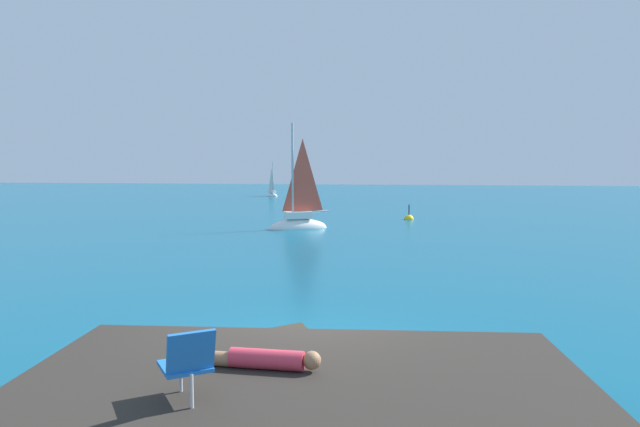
% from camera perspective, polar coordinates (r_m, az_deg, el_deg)
% --- Properties ---
extents(ground_plane, '(160.00, 160.00, 0.00)m').
position_cam_1_polar(ground_plane, '(9.81, -1.76, -13.67)').
color(ground_plane, '#0F5675').
extents(shore_ledge, '(6.95, 4.88, 0.68)m').
position_cam_1_polar(shore_ledge, '(6.79, -1.91, -19.27)').
color(shore_ledge, '#2D2823').
rests_on(shore_ledge, ground).
extents(boulder_seaward, '(1.89, 1.87, 1.04)m').
position_cam_1_polar(boulder_seaward, '(9.09, -5.02, -15.21)').
color(boulder_seaward, '#312C21').
rests_on(boulder_seaward, ground).
extents(boulder_inland, '(0.84, 1.06, 0.72)m').
position_cam_1_polar(boulder_inland, '(9.06, 0.58, -15.26)').
color(boulder_inland, '#302526').
rests_on(boulder_inland, ground).
extents(sailboat_near, '(3.07, 2.30, 5.61)m').
position_cam_1_polar(sailboat_near, '(27.88, -2.16, -0.90)').
color(sailboat_near, white).
rests_on(sailboat_near, ground).
extents(sailboat_far, '(1.72, 1.93, 3.69)m').
position_cam_1_polar(sailboat_far, '(56.50, -4.79, 1.92)').
color(sailboat_far, white).
rests_on(sailboat_far, ground).
extents(person_sunbather, '(1.76, 0.26, 0.25)m').
position_cam_1_polar(person_sunbather, '(7.12, -6.38, -14.21)').
color(person_sunbather, '#DB384C').
rests_on(person_sunbather, shore_ledge).
extents(beach_chair, '(0.74, 0.76, 0.80)m').
position_cam_1_polar(beach_chair, '(6.17, -13.04, -14.12)').
color(beach_chair, blue).
rests_on(beach_chair, shore_ledge).
extents(marker_buoy, '(0.56, 0.56, 1.13)m').
position_cam_1_polar(marker_buoy, '(32.88, 8.85, -0.59)').
color(marker_buoy, yellow).
rests_on(marker_buoy, ground).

